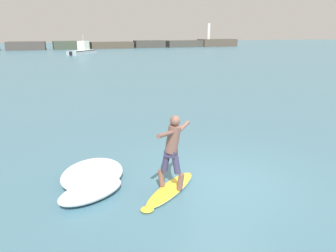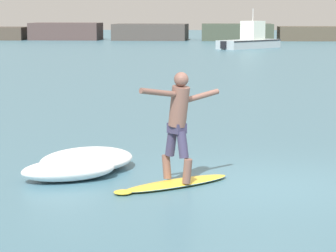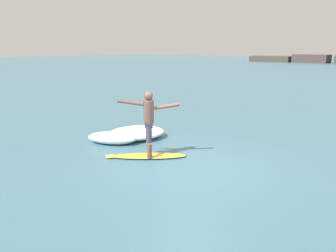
% 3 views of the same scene
% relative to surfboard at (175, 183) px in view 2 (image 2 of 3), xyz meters
% --- Properties ---
extents(ground_plane, '(200.00, 200.00, 0.00)m').
position_rel_surfboard_xyz_m(ground_plane, '(1.35, 0.09, -0.04)').
color(ground_plane, '#437083').
extents(rock_jetty_breakwater, '(64.77, 5.24, 5.03)m').
position_rel_surfboard_xyz_m(rock_jetty_breakwater, '(5.45, 62.09, 0.70)').
color(rock_jetty_breakwater, '#463C33').
rests_on(rock_jetty_breakwater, ground).
extents(surfboard, '(1.91, 1.78, 0.21)m').
position_rel_surfboard_xyz_m(surfboard, '(0.00, 0.00, 0.00)').
color(surfboard, yellow).
rests_on(surfboard, ground).
extents(surfer, '(1.20, 1.23, 1.76)m').
position_rel_surfboard_xyz_m(surfer, '(0.06, -0.00, 1.07)').
color(surfer, brown).
rests_on(surfer, surfboard).
extents(fishing_boat_near_jetty, '(4.96, 5.57, 2.90)m').
position_rel_surfboard_xyz_m(fishing_boat_near_jetty, '(2.42, 46.42, 0.55)').
color(fishing_boat_near_jetty, '#A0AFB7').
rests_on(fishing_boat_near_jetty, ground).
extents(wave_foam_at_tail, '(2.13, 2.36, 0.35)m').
position_rel_surfboard_xyz_m(wave_foam_at_tail, '(-1.63, 1.18, 0.14)').
color(wave_foam_at_tail, white).
rests_on(wave_foam_at_tail, ground).
extents(wave_foam_at_nose, '(1.76, 1.40, 0.36)m').
position_rel_surfboard_xyz_m(wave_foam_at_nose, '(-1.77, 0.26, 0.14)').
color(wave_foam_at_nose, white).
rests_on(wave_foam_at_nose, ground).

